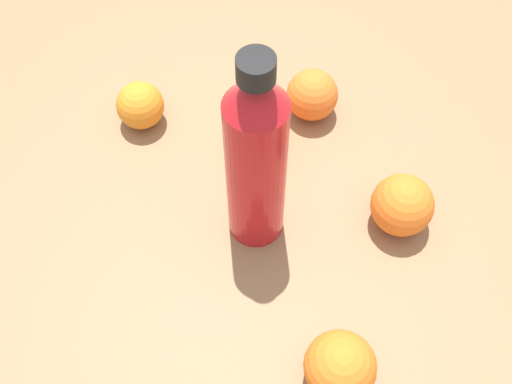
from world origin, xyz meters
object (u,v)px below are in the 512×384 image
at_px(orange_3, 402,205).
at_px(orange_0, 257,136).
at_px(orange_1, 140,105).
at_px(orange_4, 312,95).
at_px(orange_2, 340,367).
at_px(water_bottle, 256,161).

bearing_deg(orange_3, orange_0, -146.40).
xyz_separation_m(orange_0, orange_1, (-0.13, -0.13, -0.00)).
relative_size(orange_0, orange_4, 1.00).
relative_size(orange_1, orange_2, 0.84).
distance_m(orange_1, orange_2, 0.47).
bearing_deg(orange_1, orange_3, 39.11).
relative_size(orange_2, orange_4, 1.09).
distance_m(orange_1, orange_3, 0.40).
xyz_separation_m(orange_1, orange_3, (0.31, 0.25, 0.01)).
height_order(orange_0, orange_1, orange_0).
bearing_deg(orange_2, orange_1, -170.84).
bearing_deg(orange_0, orange_4, 108.20).
bearing_deg(orange_3, orange_4, -175.55).
xyz_separation_m(orange_2, orange_3, (-0.15, 0.18, -0.00)).
bearing_deg(orange_1, orange_2, 9.16).
xyz_separation_m(orange_2, orange_4, (-0.37, 0.16, -0.00)).
distance_m(water_bottle, orange_2, 0.25).
bearing_deg(water_bottle, orange_2, 66.67).
xyz_separation_m(orange_0, orange_4, (-0.03, 0.11, 0.00)).
relative_size(water_bottle, orange_3, 3.80).
xyz_separation_m(water_bottle, orange_3, (0.08, 0.17, -0.11)).
distance_m(orange_1, orange_4, 0.25).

